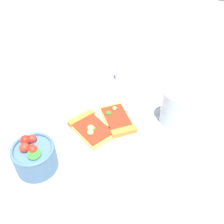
{
  "coord_description": "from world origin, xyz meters",
  "views": [
    {
      "loc": [
        0.27,
        -0.44,
        0.53
      ],
      "look_at": [
        0.0,
        0.03,
        0.03
      ],
      "focal_mm": 40.72,
      "sensor_mm": 36.0,
      "label": 1
    }
  ],
  "objects_px": {
    "pizza_slice_far": "(90,127)",
    "pizza_slice_near": "(118,121)",
    "salad_bowl": "(35,156)",
    "soda_glass": "(175,107)",
    "pepper_shaker": "(120,70)",
    "plate": "(104,125)"
  },
  "relations": [
    {
      "from": "salad_bowl",
      "to": "plate",
      "type": "bearing_deg",
      "value": 69.26
    },
    {
      "from": "salad_bowl",
      "to": "soda_glass",
      "type": "distance_m",
      "value": 0.4
    },
    {
      "from": "soda_glass",
      "to": "pepper_shaker",
      "type": "relative_size",
      "value": 1.33
    },
    {
      "from": "plate",
      "to": "soda_glass",
      "type": "distance_m",
      "value": 0.21
    },
    {
      "from": "pizza_slice_far",
      "to": "salad_bowl",
      "type": "bearing_deg",
      "value": -107.71
    },
    {
      "from": "pizza_slice_far",
      "to": "soda_glass",
      "type": "bearing_deg",
      "value": 41.11
    },
    {
      "from": "pizza_slice_near",
      "to": "soda_glass",
      "type": "distance_m",
      "value": 0.17
    },
    {
      "from": "pizza_slice_near",
      "to": "pepper_shaker",
      "type": "height_order",
      "value": "pepper_shaker"
    },
    {
      "from": "plate",
      "to": "salad_bowl",
      "type": "relative_size",
      "value": 2.41
    },
    {
      "from": "salad_bowl",
      "to": "pepper_shaker",
      "type": "distance_m",
      "value": 0.43
    },
    {
      "from": "pizza_slice_near",
      "to": "plate",
      "type": "bearing_deg",
      "value": -143.95
    },
    {
      "from": "pizza_slice_far",
      "to": "pizza_slice_near",
      "type": "bearing_deg",
      "value": 47.26
    },
    {
      "from": "pizza_slice_near",
      "to": "salad_bowl",
      "type": "xyz_separation_m",
      "value": [
        -0.11,
        -0.22,
        0.02
      ]
    },
    {
      "from": "pizza_slice_far",
      "to": "pepper_shaker",
      "type": "bearing_deg",
      "value": 100.08
    },
    {
      "from": "plate",
      "to": "pepper_shaker",
      "type": "distance_m",
      "value": 0.24
    },
    {
      "from": "pizza_slice_near",
      "to": "soda_glass",
      "type": "xyz_separation_m",
      "value": [
        0.13,
        0.1,
        0.03
      ]
    },
    {
      "from": "pizza_slice_near",
      "to": "salad_bowl",
      "type": "bearing_deg",
      "value": -115.93
    },
    {
      "from": "salad_bowl",
      "to": "pepper_shaker",
      "type": "relative_size",
      "value": 1.29
    },
    {
      "from": "pizza_slice_far",
      "to": "soda_glass",
      "type": "xyz_separation_m",
      "value": [
        0.18,
        0.16,
        0.03
      ]
    },
    {
      "from": "pepper_shaker",
      "to": "pizza_slice_near",
      "type": "bearing_deg",
      "value": -63.09
    },
    {
      "from": "pepper_shaker",
      "to": "soda_glass",
      "type": "bearing_deg",
      "value": -24.2
    },
    {
      "from": "pizza_slice_near",
      "to": "pepper_shaker",
      "type": "relative_size",
      "value": 1.8
    }
  ]
}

